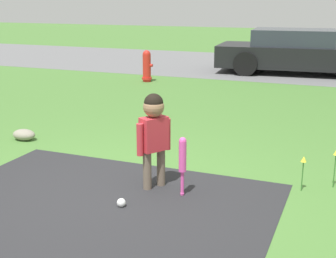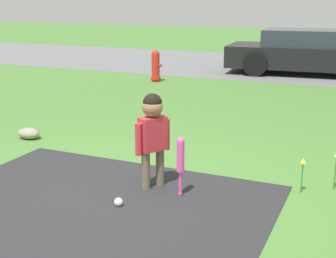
{
  "view_description": "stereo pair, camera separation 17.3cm",
  "coord_description": "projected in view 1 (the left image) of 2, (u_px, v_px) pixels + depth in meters",
  "views": [
    {
      "loc": [
        2.29,
        -3.95,
        1.97
      ],
      "look_at": [
        0.38,
        0.79,
        0.55
      ],
      "focal_mm": 50.0,
      "sensor_mm": 36.0,
      "label": 1
    },
    {
      "loc": [
        2.45,
        -3.89,
        1.97
      ],
      "look_at": [
        0.38,
        0.79,
        0.55
      ],
      "focal_mm": 50.0,
      "sensor_mm": 36.0,
      "label": 2
    }
  ],
  "objects": [
    {
      "name": "ground_plane",
      "position": [
        106.0,
        195.0,
        4.89
      ],
      "size": [
        60.0,
        60.0,
        0.0
      ],
      "primitive_type": "plane",
      "color": "#477533"
    },
    {
      "name": "street_strip",
      "position": [
        275.0,
        66.0,
        14.25
      ],
      "size": [
        40.0,
        6.0,
        0.01
      ],
      "color": "slate",
      "rests_on": "ground"
    },
    {
      "name": "child",
      "position": [
        154.0,
        128.0,
        4.92
      ],
      "size": [
        0.28,
        0.37,
        1.04
      ],
      "rotation": [
        0.0,
        0.0,
        1.02
      ],
      "color": "#6B5B4C",
      "rests_on": "ground"
    },
    {
      "name": "baseball_bat",
      "position": [
        183.0,
        158.0,
        4.77
      ],
      "size": [
        0.08,
        0.08,
        0.63
      ],
      "color": "#E54CA5",
      "rests_on": "ground"
    },
    {
      "name": "sports_ball",
      "position": [
        121.0,
        203.0,
        4.6
      ],
      "size": [
        0.09,
        0.09,
        0.09
      ],
      "color": "white",
      "rests_on": "ground"
    },
    {
      "name": "fire_hydrant",
      "position": [
        147.0,
        66.0,
        11.54
      ],
      "size": [
        0.28,
        0.25,
        0.77
      ],
      "color": "red",
      "rests_on": "ground"
    },
    {
      "name": "parked_car",
      "position": [
        299.0,
        52.0,
        12.8
      ],
      "size": [
        4.6,
        2.24,
        1.19
      ],
      "rotation": [
        0.0,
        0.0,
        0.08
      ],
      "color": "black",
      "rests_on": "ground"
    },
    {
      "name": "flower_bed",
      "position": [
        334.0,
        164.0,
        4.84
      ],
      "size": [
        0.53,
        0.42,
        0.43
      ],
      "color": "#38702D",
      "rests_on": "ground"
    },
    {
      "name": "edging_rock",
      "position": [
        24.0,
        135.0,
        6.78
      ],
      "size": [
        0.35,
        0.24,
        0.16
      ],
      "color": "gray",
      "rests_on": "ground"
    }
  ]
}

